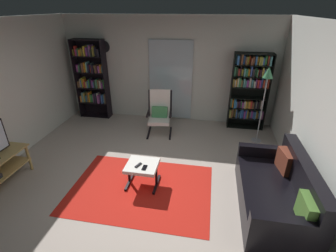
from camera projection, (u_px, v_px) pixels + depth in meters
name	position (u px, v px, depth m)	size (l,w,h in m)	color
ground_plane	(139.00, 185.00, 4.19)	(7.02, 7.02, 0.00)	#B2A397
wall_back	(168.00, 70.00, 6.18)	(5.60, 0.06, 2.60)	silver
wall_right	(332.00, 131.00, 3.19)	(0.06, 6.00, 2.60)	silver
glass_door_panel	(171.00, 81.00, 6.22)	(1.10, 0.01, 2.00)	silver
area_rug	(141.00, 188.00, 4.11)	(2.33, 1.64, 0.01)	red
bookshelf_near_tv	(92.00, 78.00, 6.40)	(0.82, 0.30, 2.05)	black
bookshelf_near_sofa	(249.00, 89.00, 5.80)	(0.87, 0.30, 1.83)	black
leather_sofa	(277.00, 192.00, 3.59)	(0.90, 1.76, 0.84)	black
lounge_armchair	(160.00, 111.00, 5.75)	(0.63, 0.71, 1.02)	black
ottoman	(142.00, 168.00, 4.08)	(0.52, 0.48, 0.41)	white
tv_remote	(138.00, 165.00, 4.01)	(0.04, 0.14, 0.02)	black
cell_phone	(145.00, 168.00, 3.95)	(0.07, 0.14, 0.01)	black
floor_lamp_by_shelf	(267.00, 82.00, 4.97)	(0.22, 0.22, 1.68)	#A5A5AD
wall_clock	(104.00, 47.00, 6.13)	(0.29, 0.03, 0.29)	silver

